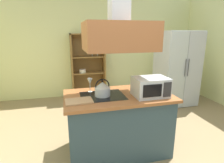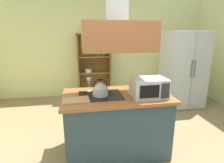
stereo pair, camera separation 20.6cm
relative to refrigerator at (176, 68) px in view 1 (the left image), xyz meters
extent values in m
plane|color=#8A734F|center=(-1.85, -1.73, -0.90)|extent=(7.80, 7.80, 0.00)
cube|color=beige|center=(-1.85, 1.27, 0.45)|extent=(6.00, 0.12, 2.70)
cube|color=#2E434D|center=(-1.94, -1.53, -0.47)|extent=(1.42, 0.79, 0.86)
cube|color=#96562D|center=(-1.94, -1.53, -0.02)|extent=(1.50, 0.87, 0.04)
cube|color=black|center=(-2.17, -1.53, 0.00)|extent=(0.60, 0.48, 0.00)
cube|color=#A15D34|center=(-1.94, -1.53, 0.80)|extent=(0.90, 0.70, 0.36)
cube|color=#B8BCBF|center=(0.00, 0.01, 0.00)|extent=(0.90, 0.72, 1.80)
cube|color=#B5BCBD|center=(-0.22, -0.36, 0.00)|extent=(0.44, 0.03, 1.76)
cube|color=#B4B6BD|center=(0.23, -0.36, 0.00)|extent=(0.44, 0.03, 1.76)
cylinder|color=#4C4C51|center=(-0.04, -0.39, 0.09)|extent=(0.02, 0.02, 0.40)
cylinder|color=#4C4C51|center=(0.04, -0.39, 0.09)|extent=(0.02, 0.02, 0.40)
cube|color=brown|center=(-2.48, 1.01, -0.03)|extent=(0.04, 0.40, 1.73)
cube|color=brown|center=(-1.61, 1.01, -0.03)|extent=(0.04, 0.40, 1.73)
cube|color=brown|center=(-2.05, 1.01, 0.82)|extent=(0.90, 0.40, 0.03)
cube|color=brown|center=(-2.05, 1.01, -0.86)|extent=(0.90, 0.40, 0.08)
cube|color=brown|center=(-2.05, 1.20, -0.03)|extent=(0.90, 0.02, 1.73)
cube|color=brown|center=(-2.05, 1.01, -0.21)|extent=(0.82, 0.36, 0.02)
cube|color=brown|center=(-2.05, 1.01, 0.23)|extent=(0.82, 0.36, 0.02)
cylinder|color=beige|center=(-2.21, 0.96, -0.17)|extent=(0.18, 0.18, 0.05)
cylinder|color=beige|center=(-2.21, 0.96, -0.12)|extent=(0.17, 0.17, 0.05)
cylinder|color=silver|center=(-1.94, 0.97, 0.30)|extent=(0.01, 0.01, 0.12)
cone|color=silver|center=(-1.94, 0.97, 0.40)|extent=(0.07, 0.07, 0.08)
cylinder|color=silver|center=(-1.79, 0.97, 0.30)|extent=(0.01, 0.01, 0.12)
cone|color=silver|center=(-1.79, 0.97, 0.40)|extent=(0.07, 0.07, 0.08)
cylinder|color=#B4BBC1|center=(-2.17, -1.53, 0.06)|extent=(0.22, 0.22, 0.12)
cone|color=#B9BFB5|center=(-2.17, -1.53, 0.16)|extent=(0.21, 0.21, 0.08)
sphere|color=black|center=(-2.17, -1.53, 0.21)|extent=(0.03, 0.03, 0.03)
torus|color=black|center=(-2.17, -1.53, 0.15)|extent=(0.20, 0.02, 0.20)
cube|color=tan|center=(-2.51, -1.68, 0.01)|extent=(0.35, 0.26, 0.02)
cube|color=#B7BABF|center=(-1.53, -1.69, 0.13)|extent=(0.46, 0.34, 0.26)
cube|color=black|center=(-1.59, -1.87, 0.13)|extent=(0.26, 0.01, 0.17)
cube|color=#262628|center=(-1.38, -1.87, 0.13)|extent=(0.11, 0.01, 0.20)
cylinder|color=silver|center=(-2.31, -1.32, 0.01)|extent=(0.06, 0.06, 0.01)
cylinder|color=silver|center=(-2.31, -1.32, 0.06)|extent=(0.01, 0.01, 0.11)
cone|color=silver|center=(-2.31, -1.32, 0.16)|extent=(0.08, 0.08, 0.09)
camera|label=1|loc=(-2.64, -3.88, 0.85)|focal=29.21mm
camera|label=2|loc=(-2.44, -3.92, 0.85)|focal=29.21mm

